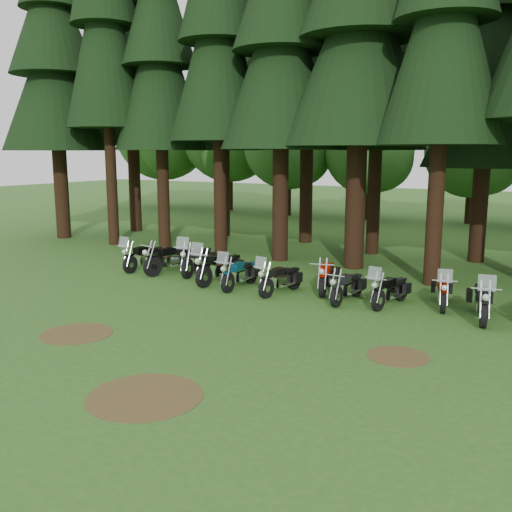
# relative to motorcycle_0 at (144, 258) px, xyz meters

# --- Properties ---
(ground) EXTENTS (120.00, 120.00, 0.00)m
(ground) POSITION_rel_motorcycle_0_xyz_m (6.85, -4.97, -0.48)
(ground) COLOR #2C561F
(ground) RESTS_ON ground
(pine_front_0) EXTENTS (5.49, 5.49, 16.17)m
(pine_front_0) POSITION_rel_motorcycle_0_xyz_m (-9.36, 4.31, 9.20)
(pine_front_0) COLOR black
(pine_front_0) RESTS_ON ground
(pine_front_2) EXTENTS (4.32, 4.32, 16.22)m
(pine_front_2) POSITION_rel_motorcycle_0_xyz_m (-2.93, 4.85, 9.23)
(pine_front_2) COLOR black
(pine_front_2) RESTS_ON ground
(pine_front_3) EXTENTS (4.32, 4.32, 17.57)m
(pine_front_3) POSITION_rel_motorcycle_0_xyz_m (0.56, 4.54, 10.04)
(pine_front_3) COLOR black
(pine_front_3) RESTS_ON ground
(pine_front_4) EXTENTS (4.95, 4.95, 16.33)m
(pine_front_4) POSITION_rel_motorcycle_0_xyz_m (3.64, 4.43, 9.30)
(pine_front_4) COLOR black
(pine_front_4) RESTS_ON ground
(pine_back_0) EXTENTS (5.00, 5.00, 17.21)m
(pine_back_0) POSITION_rel_motorcycle_0_xyz_m (-7.83, 8.28, 9.83)
(pine_back_0) COLOR black
(pine_back_0) RESTS_ON ground
(pine_back_1) EXTENTS (4.52, 4.52, 16.22)m
(pine_back_1) POSITION_rel_motorcycle_0_xyz_m (-2.41, 9.37, 9.23)
(pine_back_1) COLOR black
(pine_back_1) RESTS_ON ground
(pine_back_2) EXTENTS (4.85, 4.85, 16.30)m
(pine_back_2) POSITION_rel_motorcycle_0_xyz_m (2.47, 9.43, 9.28)
(pine_back_2) COLOR black
(pine_back_2) RESTS_ON ground
(pine_back_3) EXTENTS (4.35, 4.35, 16.20)m
(pine_back_3) POSITION_rel_motorcycle_0_xyz_m (6.48, 7.97, 9.22)
(pine_back_3) COLOR black
(pine_back_3) RESTS_ON ground
(pine_back_4) EXTENTS (4.94, 4.94, 13.78)m
(pine_back_4) POSITION_rel_motorcycle_0_xyz_m (10.88, 8.28, 7.77)
(pine_back_4) COLOR black
(pine_back_4) RESTS_ON ground
(decid_0) EXTENTS (8.00, 7.78, 10.00)m
(decid_0) POSITION_rel_motorcycle_0_xyz_m (-15.25, 20.29, 5.42)
(decid_0) COLOR black
(decid_0) RESTS_ON ground
(decid_1) EXTENTS (7.91, 7.69, 9.88)m
(decid_1) POSITION_rel_motorcycle_0_xyz_m (-9.14, 20.79, 5.35)
(decid_1) COLOR black
(decid_1) RESTS_ON ground
(decid_2) EXTENTS (6.72, 6.53, 8.40)m
(decid_2) POSITION_rel_motorcycle_0_xyz_m (-3.59, 19.81, 4.47)
(decid_2) COLOR black
(decid_2) RESTS_ON ground
(decid_3) EXTENTS (6.12, 5.95, 7.65)m
(decid_3) POSITION_rel_motorcycle_0_xyz_m (2.13, 20.16, 4.03)
(decid_3) COLOR black
(decid_3) RESTS_ON ground
(decid_4) EXTENTS (5.93, 5.76, 7.41)m
(decid_4) POSITION_rel_motorcycle_0_xyz_m (8.43, 21.35, 3.89)
(decid_4) COLOR black
(decid_4) RESTS_ON ground
(dirt_patch_0) EXTENTS (1.80, 1.80, 0.01)m
(dirt_patch_0) POSITION_rel_motorcycle_0_xyz_m (3.85, -6.97, -0.48)
(dirt_patch_0) COLOR #4C3D1E
(dirt_patch_0) RESTS_ON ground
(dirt_patch_1) EXTENTS (1.40, 1.40, 0.01)m
(dirt_patch_1) POSITION_rel_motorcycle_0_xyz_m (11.35, -4.47, -0.48)
(dirt_patch_1) COLOR #4C3D1E
(dirt_patch_1) RESTS_ON ground
(dirt_patch_2) EXTENTS (2.20, 2.20, 0.01)m
(dirt_patch_2) POSITION_rel_motorcycle_0_xyz_m (7.85, -8.97, -0.48)
(dirt_patch_2) COLOR #4C3D1E
(dirt_patch_2) RESTS_ON ground
(motorcycle_0) EXTENTS (0.43, 2.28, 1.44)m
(motorcycle_0) POSITION_rel_motorcycle_0_xyz_m (0.00, 0.00, 0.00)
(motorcycle_0) COLOR black
(motorcycle_0) RESTS_ON ground
(motorcycle_1) EXTENTS (0.82, 2.40, 1.00)m
(motorcycle_1) POSITION_rel_motorcycle_0_xyz_m (1.35, 0.03, 0.03)
(motorcycle_1) COLOR black
(motorcycle_1) RESTS_ON ground
(motorcycle_2) EXTENTS (0.76, 2.50, 1.57)m
(motorcycle_2) POSITION_rel_motorcycle_0_xyz_m (2.24, 0.42, 0.04)
(motorcycle_2) COLOR black
(motorcycle_2) RESTS_ON ground
(motorcycle_3) EXTENTS (0.56, 2.53, 1.59)m
(motorcycle_3) POSITION_rel_motorcycle_0_xyz_m (3.80, -0.40, 0.05)
(motorcycle_3) COLOR black
(motorcycle_3) RESTS_ON ground
(motorcycle_4) EXTENTS (0.42, 2.23, 1.40)m
(motorcycle_4) POSITION_rel_motorcycle_0_xyz_m (4.82, -0.70, -0.01)
(motorcycle_4) COLOR black
(motorcycle_4) RESTS_ON ground
(motorcycle_5) EXTENTS (0.61, 2.18, 1.37)m
(motorcycle_5) POSITION_rel_motorcycle_0_xyz_m (6.37, -0.72, -0.02)
(motorcycle_5) COLOR black
(motorcycle_5) RESTS_ON ground
(motorcycle_6) EXTENTS (0.73, 2.29, 0.95)m
(motorcycle_6) POSITION_rel_motorcycle_0_xyz_m (7.54, 0.31, 0.00)
(motorcycle_6) COLOR black
(motorcycle_6) RESTS_ON ground
(motorcycle_7) EXTENTS (0.34, 2.11, 0.86)m
(motorcycle_7) POSITION_rel_motorcycle_0_xyz_m (8.60, -0.57, -0.04)
(motorcycle_7) COLOR black
(motorcycle_7) RESTS_ON ground
(motorcycle_8) EXTENTS (0.62, 2.15, 1.35)m
(motorcycle_8) POSITION_rel_motorcycle_0_xyz_m (9.88, -0.37, -0.03)
(motorcycle_8) COLOR black
(motorcycle_8) RESTS_ON ground
(motorcycle_9) EXTENTS (0.78, 2.12, 1.34)m
(motorcycle_9) POSITION_rel_motorcycle_0_xyz_m (11.25, 0.30, -0.03)
(motorcycle_9) COLOR black
(motorcycle_9) RESTS_ON ground
(motorcycle_10) EXTENTS (0.82, 2.34, 1.48)m
(motorcycle_10) POSITION_rel_motorcycle_0_xyz_m (12.46, -0.49, 0.01)
(motorcycle_10) COLOR black
(motorcycle_10) RESTS_ON ground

